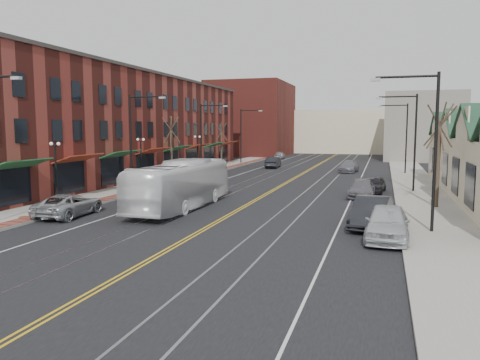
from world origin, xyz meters
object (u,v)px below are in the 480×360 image
Objects in this scene: transit_bus at (181,185)px; parked_car_c at (362,189)px; parked_suv at (69,205)px; parked_car_a at (387,223)px; parked_car_d at (374,184)px; parked_car_b at (371,212)px.

transit_bus reaches higher than parked_car_c.
parked_suv is at bearing -139.95° from parked_car_c.
parked_car_a is at bearing 173.57° from parked_suv.
transit_bus is 17.14m from parked_car_d.
parked_car_b is 1.26× the size of parked_car_d.
parked_suv reaches higher than parked_car_d.
transit_bus reaches higher than parked_suv.
parked_car_d is (12.21, 11.98, -0.93)m from transit_bus.
parked_car_b is (17.79, 2.06, 0.13)m from parked_suv.
parked_car_c is at bearing -141.40° from transit_bus.
parked_car_b reaches higher than parked_car_c.
parked_car_c is (11.33, 8.93, -0.93)m from transit_bus.
transit_bus reaches higher than parked_car_b.
parked_car_d is at bearing -135.17° from transit_bus.
parked_car_a is at bearing -80.46° from parked_car_d.
parked_suv is 21.50m from parked_car_c.
parked_suv is 24.16m from parked_car_d.
parked_car_c is at bearing 98.79° from parked_car_a.
parked_car_b is (-0.81, 2.75, -0.02)m from parked_car_a.
parked_car_b reaches higher than parked_suv.
parked_car_b is at bearing 107.84° from parked_car_a.
parked_car_a is at bearing -67.13° from parked_car_b.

